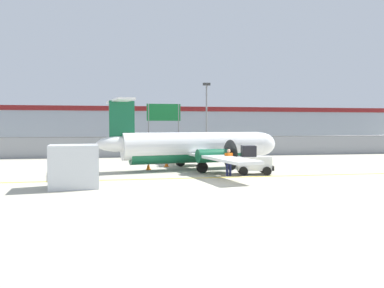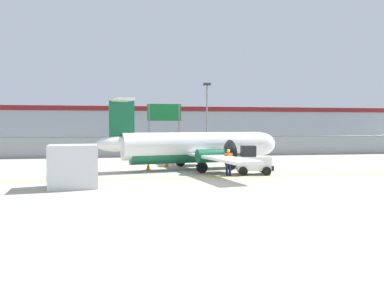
% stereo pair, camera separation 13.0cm
% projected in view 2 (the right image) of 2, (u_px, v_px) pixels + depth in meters
% --- Properties ---
extents(ground_plane, '(140.00, 140.00, 0.01)m').
position_uv_depth(ground_plane, '(223.00, 177.00, 22.95)').
color(ground_plane, '#B2AD99').
extents(perimeter_fence, '(98.00, 0.10, 2.10)m').
position_uv_depth(perimeter_fence, '(185.00, 146.00, 38.66)').
color(perimeter_fence, gray).
rests_on(perimeter_fence, ground).
extents(parking_lot_strip, '(98.00, 17.00, 0.12)m').
position_uv_depth(parking_lot_strip, '(172.00, 149.00, 50.04)').
color(parking_lot_strip, '#38383A').
rests_on(parking_lot_strip, ground).
extents(background_building, '(91.00, 8.10, 6.50)m').
position_uv_depth(background_building, '(161.00, 125.00, 68.09)').
color(background_building, '#A8B2BC').
rests_on(background_building, ground).
extents(commuter_airplane, '(13.75, 16.00, 4.92)m').
position_uv_depth(commuter_airplane, '(197.00, 147.00, 27.25)').
color(commuter_airplane, white).
rests_on(commuter_airplane, ground).
extents(baggage_tug, '(2.48, 1.71, 1.88)m').
position_uv_depth(baggage_tug, '(253.00, 161.00, 24.40)').
color(baggage_tug, silver).
rests_on(baggage_tug, ground).
extents(ground_crew_worker, '(0.54, 0.35, 1.70)m').
position_uv_depth(ground_crew_worker, '(228.00, 161.00, 23.68)').
color(ground_crew_worker, '#191E4C').
rests_on(ground_crew_worker, ground).
extents(cargo_container, '(2.63, 2.28, 2.20)m').
position_uv_depth(cargo_container, '(73.00, 166.00, 19.18)').
color(cargo_container, silver).
rests_on(cargo_container, ground).
extents(traffic_cone_near_left, '(0.36, 0.36, 0.64)m').
position_uv_depth(traffic_cone_near_left, '(148.00, 165.00, 26.96)').
color(traffic_cone_near_left, orange).
rests_on(traffic_cone_near_left, ground).
extents(traffic_cone_near_right, '(0.36, 0.36, 0.64)m').
position_uv_depth(traffic_cone_near_right, '(167.00, 163.00, 29.01)').
color(traffic_cone_near_right, orange).
rests_on(traffic_cone_near_right, ground).
extents(parked_car_0, '(4.36, 2.35, 1.58)m').
position_uv_depth(parked_car_0, '(65.00, 144.00, 46.65)').
color(parked_car_0, red).
rests_on(parked_car_0, parking_lot_strip).
extents(parked_car_1, '(4.33, 2.29, 1.58)m').
position_uv_depth(parked_car_1, '(117.00, 142.00, 50.93)').
color(parked_car_1, red).
rests_on(parked_car_1, parking_lot_strip).
extents(parked_car_2, '(4.36, 2.35, 1.58)m').
position_uv_depth(parked_car_2, '(177.00, 142.00, 51.66)').
color(parked_car_2, slate).
rests_on(parked_car_2, parking_lot_strip).
extents(parked_car_3, '(4.33, 2.28, 1.58)m').
position_uv_depth(parked_car_3, '(218.00, 143.00, 48.87)').
color(parked_car_3, red).
rests_on(parked_car_3, parking_lot_strip).
extents(parked_car_4, '(4.36, 2.37, 1.58)m').
position_uv_depth(parked_car_4, '(265.00, 142.00, 51.48)').
color(parked_car_4, '#B28C19').
rests_on(parked_car_4, parking_lot_strip).
extents(apron_light_pole, '(0.70, 0.30, 7.27)m').
position_uv_depth(apron_light_pole, '(207.00, 114.00, 35.86)').
color(apron_light_pole, slate).
rests_on(apron_light_pole, ground).
extents(highway_sign, '(3.60, 0.14, 5.50)m').
position_uv_depth(highway_sign, '(164.00, 117.00, 39.79)').
color(highway_sign, slate).
rests_on(highway_sign, ground).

